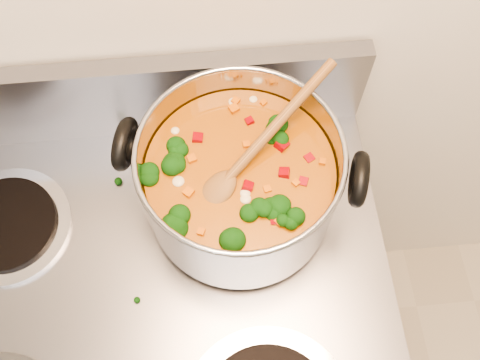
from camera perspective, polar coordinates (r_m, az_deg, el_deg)
electric_range at (r=1.25m, az=-7.78°, el=-18.28°), size 0.78×0.70×1.08m
stockpot at (r=0.76m, az=0.03°, el=-0.02°), size 0.35×0.28×0.17m
wooden_spoon at (r=0.72m, az=0.77°, el=2.44°), size 0.22×0.19×0.09m
cooktop_crumbs at (r=0.88m, az=-6.45°, el=2.00°), size 0.36×0.20×0.01m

